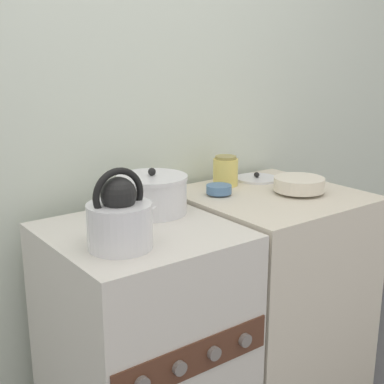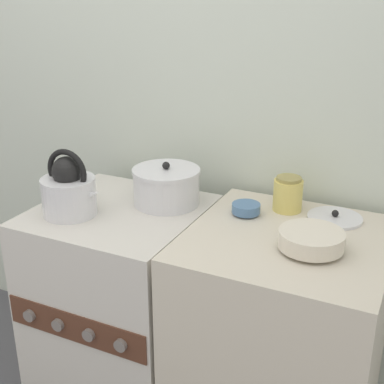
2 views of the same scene
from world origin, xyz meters
name	(u,v)px [view 1 (image 1 of 2)]	position (x,y,z in m)	size (l,w,h in m)	color
wall_back	(77,98)	(0.00, 0.72, 1.25)	(7.00, 0.06, 2.50)	silver
stove	(143,346)	(0.00, 0.29, 0.43)	(0.59, 0.61, 0.86)	beige
counter	(268,293)	(0.63, 0.32, 0.43)	(0.64, 0.65, 0.87)	beige
kettle	(120,218)	(-0.13, 0.19, 0.95)	(0.24, 0.19, 0.24)	silver
cooking_pot	(152,194)	(0.13, 0.43, 0.93)	(0.25, 0.25, 0.16)	silver
enamel_bowl	(299,184)	(0.72, 0.26, 0.90)	(0.20, 0.20, 0.06)	beige
small_ceramic_bowl	(219,189)	(0.45, 0.43, 0.89)	(0.10, 0.10, 0.04)	#4C729E
storage_jar	(226,171)	(0.56, 0.53, 0.93)	(0.10, 0.10, 0.12)	#E0CC66
loose_pot_lid	(257,178)	(0.74, 0.53, 0.87)	(0.19, 0.19, 0.03)	silver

